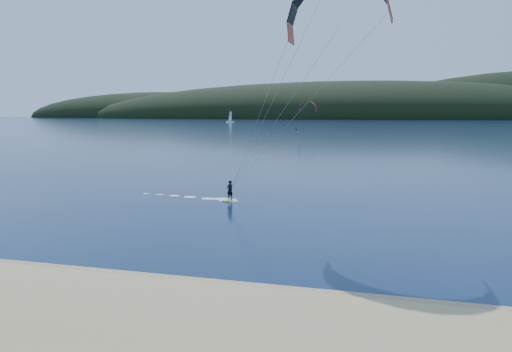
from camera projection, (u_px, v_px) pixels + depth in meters
The scene contains 6 objects.
ground at pixel (117, 322), 20.19m from camera, with size 1800.00×1800.00×0.00m, color #071A39.
wet_sand at pixel (164, 284), 24.49m from camera, with size 220.00×2.50×0.10m.
headland at pixel (379, 118), 733.82m from camera, with size 1200.00×310.00×140.00m.
kitesurfer_near at pixel (334, 33), 38.11m from camera, with size 25.91×8.74×18.89m.
kitesurfer_far at pixel (307, 110), 214.58m from camera, with size 10.70×7.31×12.16m.
sailboat at pixel (230, 121), 434.82m from camera, with size 8.03×5.46×11.23m.
Camera 1 is at (10.59, -17.06, 8.68)m, focal length 33.91 mm.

